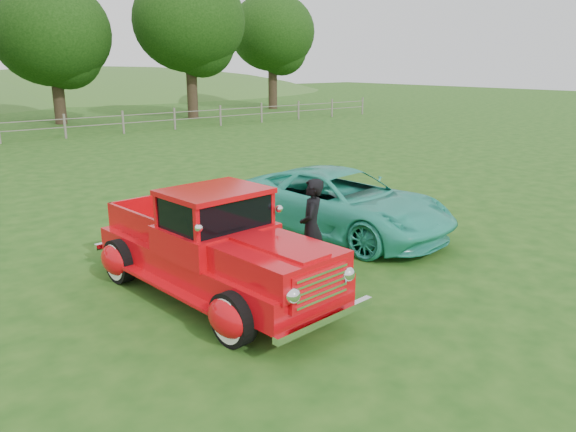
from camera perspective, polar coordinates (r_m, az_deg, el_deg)
ground at (r=9.52m, az=2.88°, el=-7.28°), size 140.00×140.00×0.00m
tree_near_east at (r=37.19m, az=-22.85°, el=16.70°), size 6.80×6.80×8.33m
tree_mid_east at (r=38.56m, az=-10.02°, el=18.92°), size 7.20×7.20×9.44m
tree_far_east at (r=46.00m, az=-1.60°, el=18.14°), size 6.60×6.60×8.86m
red_pickup at (r=9.01m, az=-7.52°, el=-3.31°), size 2.53×5.11×1.78m
teal_sedan at (r=12.29m, az=5.34°, el=1.39°), size 3.04×5.36×1.41m
man at (r=9.82m, az=2.41°, el=-1.17°), size 0.75×0.74×1.74m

